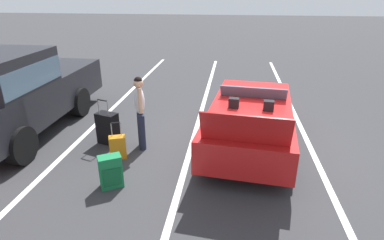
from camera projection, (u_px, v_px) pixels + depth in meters
name	position (u px, v px, depth m)	size (l,w,h in m)	color
ground_plane	(248.00, 144.00, 7.29)	(80.00, 80.00, 0.00)	#333335
lot_line_near	(310.00, 147.00, 7.12)	(18.00, 0.12, 0.01)	silver
lot_line_mid	(193.00, 140.00, 7.44)	(18.00, 0.12, 0.01)	silver
lot_line_far	(86.00, 134.00, 7.77)	(18.00, 0.12, 0.01)	silver
convertible_car	(251.00, 117.00, 7.23)	(4.31, 2.18, 1.52)	red
suitcase_large_black	(108.00, 128.00, 7.19)	(0.42, 0.54, 1.09)	black
suitcase_medium_bright	(111.00, 172.00, 5.59)	(0.41, 0.47, 0.62)	#19723F
suitcase_small_carryon	(118.00, 147.00, 6.58)	(0.31, 0.39, 0.80)	orange
traveler_person	(140.00, 109.00, 6.77)	(0.59, 0.32, 1.65)	#1E2338
parked_pickup_truck_far	(13.00, 91.00, 7.36)	(5.02, 2.12, 2.10)	black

